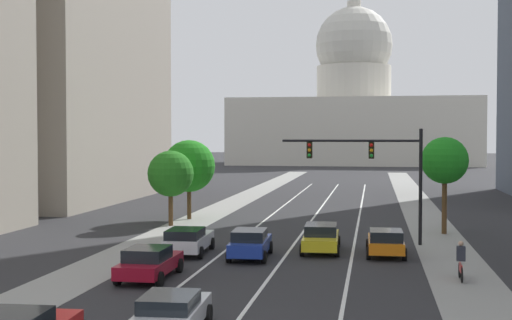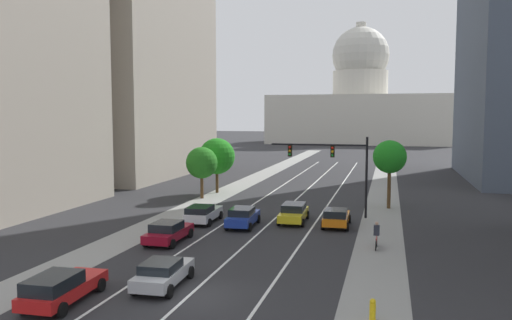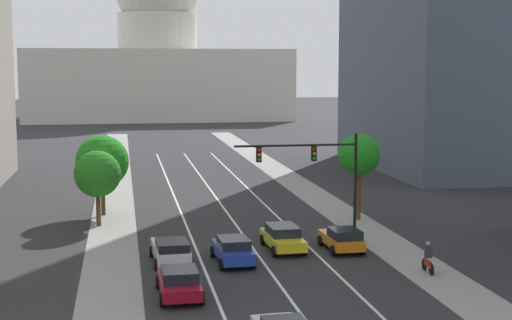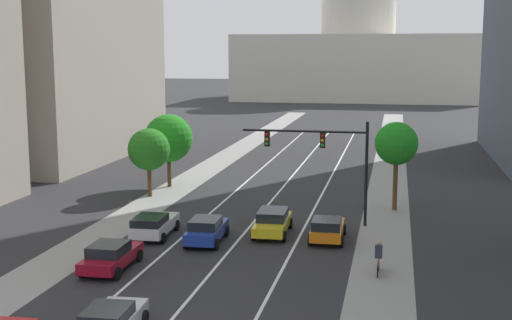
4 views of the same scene
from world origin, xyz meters
name	(u,v)px [view 2 (image 2 of 4)]	position (x,y,z in m)	size (l,w,h in m)	color
ground_plane	(314,184)	(0.00, 40.00, 0.00)	(400.00, 400.00, 0.00)	#2B2B2D
sidewalk_left	(236,187)	(-8.43, 35.00, 0.01)	(3.14, 130.00, 0.01)	gray
sidewalk_right	(384,193)	(8.43, 35.00, 0.01)	(3.14, 130.00, 0.01)	gray
lane_stripe_left	(255,203)	(-3.43, 25.00, 0.01)	(0.16, 90.00, 0.01)	white
lane_stripe_center	(291,205)	(0.00, 25.00, 0.01)	(0.16, 90.00, 0.01)	white
lane_stripe_right	(327,206)	(3.43, 25.00, 0.01)	(0.16, 90.00, 0.01)	white
capitol_building	(360,105)	(0.00, 135.59, 11.52)	(53.18, 25.88, 36.13)	beige
car_blue	(243,217)	(-1.71, 14.71, 0.78)	(2.13, 4.46, 1.49)	#1E389E
car_orange	(336,217)	(5.15, 16.46, 0.75)	(2.07, 4.12, 1.43)	orange
car_crimson	(168,232)	(-5.14, 8.85, 0.74)	(2.09, 4.54, 1.43)	maroon
car_white	(203,213)	(-5.13, 15.28, 0.77)	(2.23, 4.59, 1.45)	silver
car_yellow	(294,212)	(1.71, 17.37, 0.78)	(2.18, 4.76, 1.48)	yellow
car_silver	(163,273)	(-1.71, 0.73, 0.72)	(2.14, 4.34, 1.36)	#B2B5BA
car_red	(61,287)	(-5.13, -2.53, 0.77)	(2.19, 4.77, 1.47)	red
traffic_signal_mast	(336,160)	(4.63, 20.46, 4.69)	(8.05, 0.39, 6.68)	black
fire_hydrant	(373,309)	(8.39, -0.80, 0.46)	(0.26, 0.35, 0.91)	yellow
cyclist	(377,235)	(8.25, 10.81, 0.85)	(0.37, 1.70, 1.72)	black
street_tree_near_left	(217,156)	(-9.17, 30.31, 3.99)	(3.91, 3.91, 5.96)	#51381E
street_tree_mid_left	(202,163)	(-9.40, 26.31, 3.62)	(3.20, 3.20, 5.25)	#51381E
street_tree_far_right	(390,157)	(8.97, 25.41, 4.67)	(2.99, 2.99, 6.20)	#51381E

